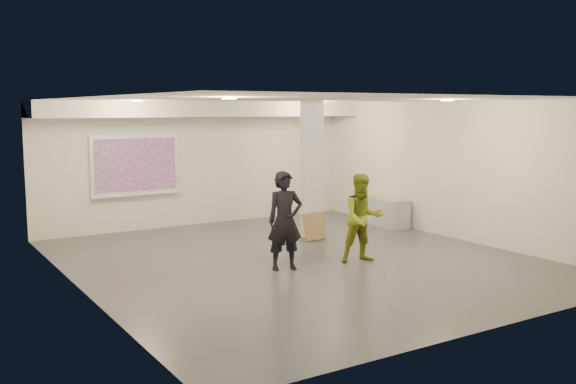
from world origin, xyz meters
TOP-DOWN VIEW (x-y plane):
  - floor at (0.00, 0.00)m, footprint 8.00×9.00m
  - ceiling at (0.00, 0.00)m, footprint 8.00×9.00m
  - wall_back at (0.00, 4.50)m, footprint 8.00×0.01m
  - wall_front at (0.00, -4.50)m, footprint 8.00×0.01m
  - wall_left at (-4.00, 0.00)m, footprint 0.01×9.00m
  - wall_right at (4.00, 0.00)m, footprint 0.01×9.00m
  - soffit_band at (0.00, 3.95)m, footprint 8.00×1.10m
  - downlight_nw at (-2.20, 2.50)m, footprint 0.22×0.22m
  - downlight_ne at (2.20, 2.50)m, footprint 0.22×0.22m
  - downlight_sw at (-2.20, -1.50)m, footprint 0.22×0.22m
  - downlight_se at (2.20, -1.50)m, footprint 0.22×0.22m
  - column at (1.50, 1.80)m, footprint 0.52×0.52m
  - projection_screen at (-1.60, 4.45)m, footprint 2.10×0.13m
  - credenza at (3.72, 1.80)m, footprint 0.60×1.22m
  - papers_stack at (3.68, 2.04)m, footprint 0.26×0.31m
  - postit_pad at (3.70, 2.07)m, footprint 0.25×0.32m
  - cardboard_back at (1.37, 1.54)m, footprint 0.51×0.36m
  - cardboard_front at (1.30, 1.40)m, footprint 0.55×0.23m
  - woman at (-0.59, -0.44)m, footprint 0.72×0.55m
  - man at (0.94, -0.71)m, footprint 0.94×0.82m

SIDE VIEW (x-z plane):
  - floor at x=0.00m, z-range -0.01..0.01m
  - cardboard_back at x=1.37m, z-range 0.00..0.52m
  - cardboard_front at x=1.30m, z-range 0.00..0.59m
  - credenza at x=3.72m, z-range 0.00..0.69m
  - papers_stack at x=3.68m, z-range 0.69..0.70m
  - postit_pad at x=3.70m, z-range 0.69..0.72m
  - man at x=0.94m, z-range 0.00..1.64m
  - woman at x=-0.59m, z-range 0.00..1.75m
  - wall_back at x=0.00m, z-range 0.00..3.00m
  - wall_front at x=0.00m, z-range 0.00..3.00m
  - wall_left at x=-4.00m, z-range 0.00..3.00m
  - wall_right at x=4.00m, z-range 0.00..3.00m
  - column at x=1.50m, z-range 0.00..3.00m
  - projection_screen at x=-1.60m, z-range 0.82..2.24m
  - soffit_band at x=0.00m, z-range 2.64..3.00m
  - downlight_nw at x=-2.20m, z-range 2.97..2.99m
  - downlight_ne at x=2.20m, z-range 2.97..2.99m
  - downlight_sw at x=-2.20m, z-range 2.97..2.99m
  - downlight_se at x=2.20m, z-range 2.97..2.99m
  - ceiling at x=0.00m, z-range 3.00..3.00m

